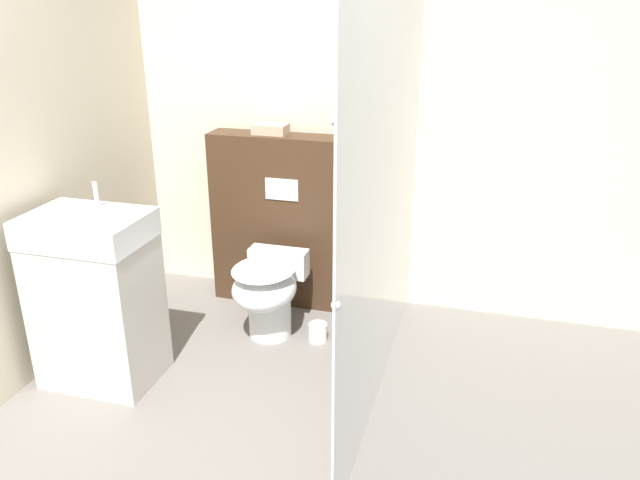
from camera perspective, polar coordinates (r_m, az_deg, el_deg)
wall_back at (r=4.13m, az=1.18°, el=11.05°), size 8.00×0.06×2.50m
partition_panel at (r=4.19m, az=-2.94°, el=1.71°), size 1.03×0.23×1.17m
shower_glass at (r=3.06m, az=6.07°, el=3.14°), size 0.04×2.06×2.09m
toilet at (r=3.84m, az=-4.80°, el=-4.71°), size 0.38×0.55×0.50m
sink_vanity at (r=3.56m, az=-19.76°, el=-5.10°), size 0.61×0.44×1.10m
hair_drier at (r=3.93m, az=2.35°, el=10.74°), size 0.18×0.06×0.14m
folded_towel at (r=4.07m, az=-4.54°, el=10.09°), size 0.22×0.15×0.06m
spare_toilet_roll at (r=3.89m, az=-0.20°, el=-8.43°), size 0.12×0.12×0.11m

